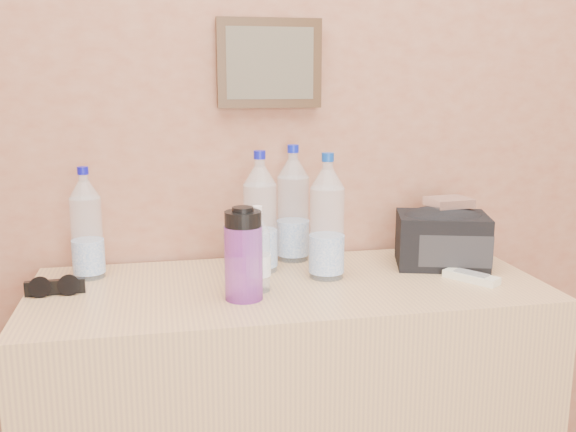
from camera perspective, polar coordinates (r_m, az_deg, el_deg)
The scene contains 12 objects.
picture_frame at distance 1.88m, azimuth -1.66°, elevation 13.41°, with size 0.30×0.03×0.25m, color #382311, non-canonical shape.
dresser at distance 1.86m, azimuth 0.04°, elevation -18.23°, with size 1.33×0.55×0.83m, color tan.
pet_large_a at distance 1.79m, azimuth -17.46°, elevation -1.13°, with size 0.08×0.08×0.30m.
pet_large_b at distance 1.77m, azimuth -2.49°, elevation -0.24°, with size 0.09×0.09×0.34m.
pet_large_c at distance 1.88m, azimuth 0.44°, elevation 0.57°, with size 0.09×0.09×0.34m.
pet_large_d at distance 1.71m, azimuth 3.48°, elevation -0.66°, with size 0.09×0.09×0.34m.
pet_small at distance 1.61m, azimuth -2.72°, elevation -3.38°, with size 0.06×0.06×0.22m.
nalgene_bottle at distance 1.55m, azimuth -3.98°, elevation -3.41°, with size 0.09×0.09×0.23m.
sunglasses at distance 1.71m, azimuth -19.99°, elevation -5.96°, with size 0.14×0.05×0.04m, color black, non-canonical shape.
ac_remote at distance 1.78m, azimuth 15.97°, elevation -5.25°, with size 0.15×0.05×0.02m, color white.
toiletry_bag at distance 1.88m, azimuth 13.52°, elevation -1.79°, with size 0.25×0.18×0.17m, color black, non-canonical shape.
foil_packet at distance 1.89m, azimuth 14.12°, elevation 1.21°, with size 0.12×0.10×0.02m, color silver.
Camera 1 is at (-0.37, 0.13, 1.36)m, focal length 40.00 mm.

